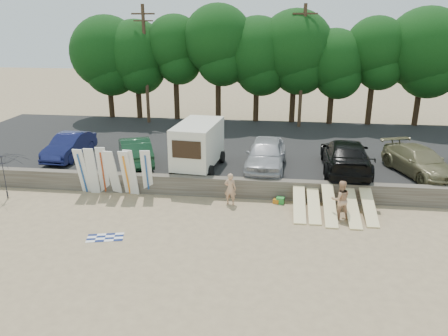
{
  "coord_description": "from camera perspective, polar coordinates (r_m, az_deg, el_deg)",
  "views": [
    {
      "loc": [
        0.29,
        -17.63,
        8.66
      ],
      "look_at": [
        -2.27,
        3.0,
        1.53
      ],
      "focal_mm": 35.0,
      "sensor_mm": 36.0,
      "label": 1
    }
  ],
  "objects": [
    {
      "name": "ground",
      "position": [
        19.65,
        5.54,
        -7.31
      ],
      "size": [
        120.0,
        120.0,
        0.0
      ],
      "primitive_type": "plane",
      "color": "tan",
      "rests_on": "ground"
    },
    {
      "name": "surfboard_upright_6",
      "position": [
        22.45,
        -10.03,
        -0.59
      ],
      "size": [
        0.6,
        0.78,
        2.53
      ],
      "primitive_type": "cube",
      "rotation": [
        0.25,
        0.0,
        0.14
      ],
      "color": "white",
      "rests_on": "ground"
    },
    {
      "name": "gear_bag",
      "position": [
        21.78,
        6.86,
        -4.32
      ],
      "size": [
        0.37,
        0.34,
        0.22
      ],
      "primitive_type": "cube",
      "rotation": [
        0.0,
        0.0,
        -0.38
      ],
      "color": "#C27016",
      "rests_on": "ground"
    },
    {
      "name": "seawall",
      "position": [
        22.19,
        5.82,
        -2.74
      ],
      "size": [
        44.0,
        0.5,
        1.0
      ],
      "primitive_type": "cube",
      "color": "#6B6356",
      "rests_on": "ground"
    },
    {
      "name": "surfboard_upright_2",
      "position": [
        23.25,
        -15.53,
        -0.28
      ],
      "size": [
        0.57,
        0.58,
        2.57
      ],
      "primitive_type": "cube",
      "rotation": [
        0.18,
        0.0,
        0.15
      ],
      "color": "white",
      "rests_on": "ground"
    },
    {
      "name": "beach_umbrella",
      "position": [
        24.39,
        -26.88,
        -1.02
      ],
      "size": [
        3.3,
        3.33,
        2.38
      ],
      "primitive_type": "imported",
      "rotation": [
        0.0,
        0.0,
        5.96
      ],
      "color": "black",
      "rests_on": "ground"
    },
    {
      "name": "surfboard_low_2",
      "position": [
        20.79,
        13.61,
        -4.74
      ],
      "size": [
        0.56,
        2.87,
        1.0
      ],
      "primitive_type": "cube",
      "rotation": [
        0.32,
        0.0,
        0.0
      ],
      "color": "#FFE7A0",
      "rests_on": "ground"
    },
    {
      "name": "car_1",
      "position": [
        25.67,
        -11.53,
        2.29
      ],
      "size": [
        3.37,
        4.95,
        1.54
      ],
      "primitive_type": "imported",
      "rotation": [
        0.0,
        0.0,
        3.55
      ],
      "color": "#153921",
      "rests_on": "parking_lot"
    },
    {
      "name": "surfboard_low_1",
      "position": [
        21.0,
        11.62,
        -4.61
      ],
      "size": [
        0.56,
        2.92,
        0.82
      ],
      "primitive_type": "cube",
      "rotation": [
        0.25,
        0.0,
        0.0
      ],
      "color": "#FFE7A0",
      "rests_on": "ground"
    },
    {
      "name": "car_4",
      "position": [
        25.51,
        24.16,
        0.78
      ],
      "size": [
        3.61,
        5.46,
        1.47
      ],
      "primitive_type": "imported",
      "rotation": [
        0.0,
        0.0,
        0.34
      ],
      "color": "olive",
      "rests_on": "parking_lot"
    },
    {
      "name": "treeline",
      "position": [
        35.22,
        7.31,
        15.04
      ],
      "size": [
        33.7,
        6.26,
        9.13
      ],
      "color": "#382616",
      "rests_on": "parking_lot"
    },
    {
      "name": "surfboard_upright_3",
      "position": [
        22.87,
        -14.33,
        -0.58
      ],
      "size": [
        0.56,
        0.88,
        2.5
      ],
      "primitive_type": "cube",
      "rotation": [
        0.31,
        0.0,
        -0.07
      ],
      "color": "white",
      "rests_on": "ground"
    },
    {
      "name": "car_0",
      "position": [
        27.77,
        -19.54,
        2.73
      ],
      "size": [
        1.68,
        4.46,
        1.45
      ],
      "primitive_type": "imported",
      "rotation": [
        0.0,
        0.0,
        -0.03
      ],
      "color": "#151A4B",
      "rests_on": "parking_lot"
    },
    {
      "name": "box_trailer",
      "position": [
        24.1,
        -3.44,
        3.23
      ],
      "size": [
        2.67,
        4.26,
        2.59
      ],
      "rotation": [
        0.0,
        0.0,
        -0.11
      ],
      "color": "silver",
      "rests_on": "parking_lot"
    },
    {
      "name": "surfboard_low_3",
      "position": [
        20.98,
        16.38,
        -5.0
      ],
      "size": [
        0.56,
        2.92,
        0.84
      ],
      "primitive_type": "cube",
      "rotation": [
        0.26,
        0.0,
        0.0
      ],
      "color": "#FFE7A0",
      "rests_on": "ground"
    },
    {
      "name": "car_2",
      "position": [
        24.18,
        5.5,
        1.8
      ],
      "size": [
        2.32,
        5.21,
        1.74
      ],
      "primitive_type": "imported",
      "rotation": [
        0.0,
        0.0,
        -0.05
      ],
      "color": "#B3B4B9",
      "rests_on": "parking_lot"
    },
    {
      "name": "beachgoer_a",
      "position": [
        21.28,
        0.83,
        -2.74
      ],
      "size": [
        0.61,
        0.43,
        1.6
      ],
      "primitive_type": "imported",
      "rotation": [
        0.0,
        0.0,
        3.06
      ],
      "color": "tan",
      "rests_on": "ground"
    },
    {
      "name": "beachgoer_b",
      "position": [
        20.48,
        14.98,
        -3.99
      ],
      "size": [
        0.99,
        0.83,
        1.81
      ],
      "primitive_type": "imported",
      "rotation": [
        0.0,
        0.0,
        3.31
      ],
      "color": "tan",
      "rests_on": "ground"
    },
    {
      "name": "beach_towel",
      "position": [
        19.09,
        -15.26,
        -8.76
      ],
      "size": [
        1.81,
        1.81,
        0.0
      ],
      "primitive_type": "plane",
      "rotation": [
        0.0,
        0.0,
        0.23
      ],
      "color": "white",
      "rests_on": "ground"
    },
    {
      "name": "parking_lot",
      "position": [
        29.34,
        6.2,
        2.37
      ],
      "size": [
        44.0,
        14.5,
        0.7
      ],
      "primitive_type": "cube",
      "color": "#282828",
      "rests_on": "ground"
    },
    {
      "name": "utility_poles",
      "position": [
        33.83,
        10.19,
        13.17
      ],
      "size": [
        25.8,
        0.26,
        9.0
      ],
      "color": "#473321",
      "rests_on": "parking_lot"
    },
    {
      "name": "surfboard_upright_0",
      "position": [
        23.49,
        -18.03,
        -0.38
      ],
      "size": [
        0.51,
        0.75,
        2.52
      ],
      "primitive_type": "cube",
      "rotation": [
        0.27,
        0.0,
        -0.01
      ],
      "color": "white",
      "rests_on": "ground"
    },
    {
      "name": "cooler",
      "position": [
        21.76,
        7.36,
        -4.22
      ],
      "size": [
        0.42,
        0.36,
        0.32
      ],
      "primitive_type": "cube",
      "rotation": [
        0.0,
        0.0,
        -0.16
      ],
      "color": "green",
      "rests_on": "ground"
    },
    {
      "name": "surfboard_low_4",
      "position": [
        21.35,
        18.34,
        -4.59
      ],
      "size": [
        0.56,
        2.88,
        0.98
      ],
      "primitive_type": "cube",
      "rotation": [
        0.31,
        0.0,
        0.0
      ],
      "color": "#FFE7A0",
      "rests_on": "ground"
    },
    {
      "name": "car_3",
      "position": [
        24.64,
        15.59,
        1.53
      ],
      "size": [
        2.72,
        6.17,
        1.76
      ],
      "primitive_type": "imported",
      "rotation": [
        0.0,
        0.0,
        3.1
      ],
      "color": "black",
      "rests_on": "parking_lot"
    },
    {
      "name": "surfboard_upright_5",
      "position": [
        22.58,
        -12.05,
        -0.58
      ],
      "size": [
        0.56,
        0.67,
        2.55
      ],
      "primitive_type": "cube",
      "rotation": [
        0.22,
        0.0,
        -0.11
      ],
      "color": "white",
      "rests_on": "ground"
    },
    {
      "name": "surfboard_upright_1",
      "position": [
        23.26,
        -16.87,
        -0.4
      ],
      "size": [
        0.53,
        0.58,
        2.56
      ],
      "primitive_type": "cube",
      "rotation": [
        0.19,
        0.0,
        0.06
      ],
      "color": "white",
      "rests_on": "ground"
    },
    {
      "name": "surfboard_low_0",
      "position": [
        20.92,
        9.8,
        -4.44
      ],
      "size": [
        0.56,
        2.9,
        0.91
      ],
      "primitive_type": "cube",
      "rotation": [
        0.29,
        0.0,
        0.0
      ],
      "color": "#FFE7A0",
      "rests_on": "ground"
    },
    {
      "name": "surfboard_upright_4",
      "position": [
        22.64,
        -12.61,
        -0.63
      ],
      "size": [
        0.52,
        0.82,
        2.51
      ],
      "primitive_type": "cube",
      "rotation": [
        0.29,
        0.0,
        0.02
      ],
      "color": "white",
      "rests_on": "ground"
    }
  ]
}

